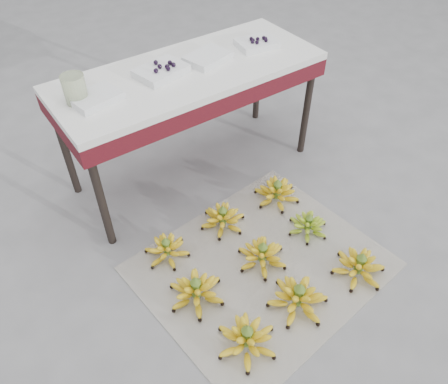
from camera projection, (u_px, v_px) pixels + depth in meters
ground at (270, 264)px, 2.43m from camera, size 60.00×60.00×0.00m
newspaper_mat at (261, 266)px, 2.42m from camera, size 1.35×1.17×0.01m
bunch_front_left at (247, 339)px, 2.04m from camera, size 0.32×0.32×0.18m
bunch_front_center at (298, 298)px, 2.19m from camera, size 0.37×0.37×0.19m
bunch_front_right at (359, 267)px, 2.34m from camera, size 0.30×0.30×0.17m
bunch_mid_left at (196, 291)px, 2.23m from camera, size 0.32×0.32×0.18m
bunch_mid_center at (262, 255)px, 2.40m from camera, size 0.36×0.36×0.17m
bunch_mid_right at (308, 225)px, 2.57m from camera, size 0.30×0.30×0.15m
bunch_back_left at (167, 249)px, 2.43m from camera, size 0.30×0.30×0.15m
bunch_back_center at (223, 218)px, 2.60m from camera, size 0.35×0.35×0.16m
bunch_back_right at (277, 192)px, 2.76m from camera, size 0.32×0.32×0.17m
vendor_table at (190, 82)px, 2.55m from camera, size 1.58×0.63×0.76m
tray_far_left at (96, 98)px, 2.23m from camera, size 0.27×0.22×0.04m
tray_left at (161, 71)px, 2.42m from camera, size 0.31×0.25×0.07m
tray_right at (208, 58)px, 2.54m from camera, size 0.29×0.24×0.04m
tray_far_right at (257, 43)px, 2.68m from camera, size 0.27×0.21×0.06m
glass_jar at (75, 89)px, 2.18m from camera, size 0.15×0.15×0.15m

